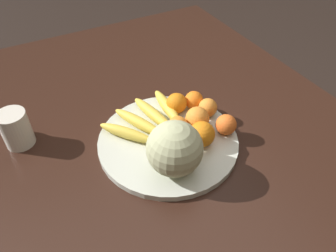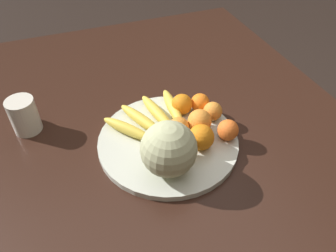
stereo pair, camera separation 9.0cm
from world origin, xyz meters
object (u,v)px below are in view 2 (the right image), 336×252
fruit_bowl (168,141)px  ceramic_mug (24,115)px  orange_mid_center (182,104)px  orange_back_right (213,111)px  orange_top_small (200,103)px  orange_front_left (228,130)px  orange_side_extra (200,121)px  melon (169,149)px  orange_front_right (179,127)px  banana_bunch (151,117)px  kitchen_table (177,144)px  produce_tag (179,127)px  orange_back_left (201,137)px

fruit_bowl → ceramic_mug: (0.21, 0.37, 0.04)m
orange_mid_center → orange_back_right: size_ratio=1.11×
ceramic_mug → orange_top_small: bearing=-103.3°
orange_back_right → ceramic_mug: ceramic_mug is taller
fruit_bowl → orange_front_left: size_ratio=6.64×
fruit_bowl → orange_top_small: bearing=-58.0°
orange_side_extra → fruit_bowl: bearing=91.9°
melon → orange_top_small: 0.26m
orange_front_right → orange_mid_center: bearing=-27.6°
orange_front_right → orange_side_extra: (-0.00, -0.06, 0.00)m
orange_front_right → orange_mid_center: orange_mid_center is taller
fruit_bowl → ceramic_mug: 0.43m
melon → banana_bunch: (0.19, -0.01, -0.05)m
fruit_bowl → orange_mid_center: orange_mid_center is taller
banana_bunch → orange_front_left: orange_front_left is taller
banana_bunch → orange_back_right: bearing=-123.6°
kitchen_table → orange_mid_center: orange_mid_center is taller
orange_top_small → orange_side_extra: orange_side_extra is taller
produce_tag → banana_bunch: bearing=77.4°
banana_bunch → orange_front_right: 0.10m
orange_back_right → fruit_bowl: bearing=102.9°
orange_mid_center → orange_back_left: size_ratio=0.89×
melon → ceramic_mug: bearing=47.4°
orange_mid_center → orange_top_small: size_ratio=1.10×
orange_mid_center → orange_back_right: 0.10m
banana_bunch → ceramic_mug: (0.12, 0.35, 0.02)m
orange_mid_center → melon: bearing=149.2°
melon → banana_bunch: size_ratio=0.58×
orange_back_right → melon: bearing=125.6°
melon → orange_side_extra: (0.11, -0.13, -0.04)m
produce_tag → orange_mid_center: bearing=-5.8°
melon → ceramic_mug: melon is taller
fruit_bowl → ceramic_mug: ceramic_mug is taller
kitchen_table → ceramic_mug: size_ratio=12.33×
orange_back_left → orange_top_small: 0.16m
orange_top_small → orange_front_right: bearing=128.0°
banana_bunch → orange_mid_center: bearing=-102.8°
banana_bunch → orange_mid_center: 0.10m
fruit_bowl → banana_bunch: 0.09m
banana_bunch → orange_back_right: orange_back_right is taller
kitchen_table → orange_side_extra: 0.16m
kitchen_table → produce_tag: bearing=164.0°
kitchen_table → orange_front_right: bearing=160.7°
kitchen_table → fruit_bowl: 0.13m
orange_back_right → orange_side_extra: size_ratio=0.83×
orange_front_left → orange_mid_center: (0.15, 0.08, 0.00)m
kitchen_table → banana_bunch: banana_bunch is taller
orange_front_left → orange_back_left: (-0.01, 0.09, 0.01)m
banana_bunch → orange_front_right: orange_front_right is taller
ceramic_mug → produce_tag: bearing=-112.2°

